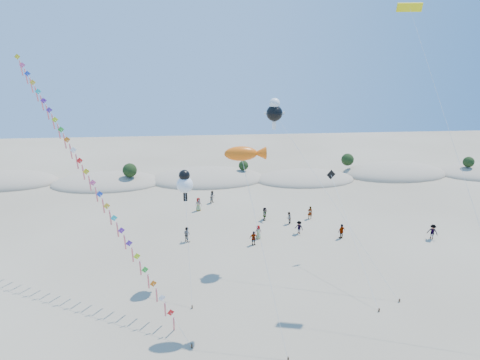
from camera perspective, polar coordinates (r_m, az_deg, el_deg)
name	(u,v)px	position (r m, az deg, el deg)	size (l,w,h in m)	color
dune_ridge	(214,179)	(65.97, -3.77, 0.14)	(145.30, 11.49, 5.57)	gray
kite_train	(84,169)	(37.91, -21.30, 1.50)	(18.03, 20.33, 20.51)	#3F2D1E
fish_kite	(245,154)	(29.77, 0.79, 3.74)	(4.07, 7.08, 13.85)	#3F2D1E
cartoon_kite_low	(185,183)	(35.81, -7.87, -0.42)	(1.47, 6.00, 10.57)	#3F2D1E
cartoon_kite_high	(275,112)	(39.03, 4.95, 9.67)	(10.67, 10.79, 16.20)	#3F2D1E
parafoil_kite	(413,17)	(37.42, 23.35, 20.46)	(6.02, 13.67, 24.20)	#3F2D1E
dark_kite	(342,205)	(39.83, 14.27, -3.44)	(2.00, 10.86, 9.08)	#3F2D1E
beachgoers	(278,220)	(48.88, 5.46, -5.75)	(28.91, 14.29, 1.81)	slate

